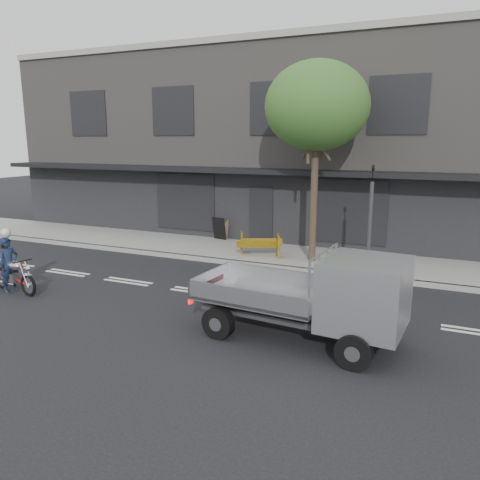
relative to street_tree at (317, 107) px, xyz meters
name	(u,v)px	position (x,y,z in m)	size (l,w,h in m)	color
ground	(197,292)	(-2.20, -4.20, -5.28)	(80.00, 80.00, 0.00)	black
sidewalk	(258,253)	(-2.20, 0.50, -5.20)	(32.00, 3.20, 0.15)	gray
kerb	(241,263)	(-2.20, -1.10, -5.20)	(32.00, 0.20, 0.15)	gray
building_main	(309,145)	(-2.20, 7.10, -1.28)	(26.00, 10.00, 8.00)	slate
street_tree	(317,107)	(0.00, 0.00, 0.00)	(3.40, 3.40, 6.74)	#382B21
traffic_light_pole	(370,226)	(2.00, -0.85, -3.63)	(0.12, 0.12, 3.50)	#2D2D30
motorcycle	(14,274)	(-6.94, -6.29, -4.76)	(1.94, 0.57, 1.00)	black
rider	(9,265)	(-7.09, -6.29, -4.50)	(0.57, 0.37, 1.56)	#142039
flatbed_ute	(344,295)	(2.32, -6.23, -4.11)	(4.53, 2.15, 2.04)	black
construction_barrier	(257,245)	(-1.93, -0.27, -4.71)	(1.50, 0.60, 0.84)	#E8A70C
sandwich_board	(219,228)	(-4.46, 1.80, -4.66)	(0.59, 0.40, 0.94)	black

